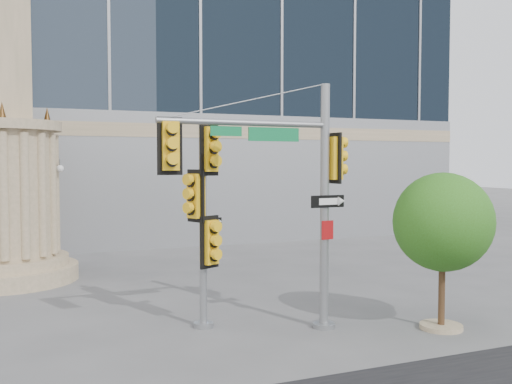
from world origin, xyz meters
name	(u,v)px	position (x,y,z in m)	size (l,w,h in m)	color
ground	(302,340)	(0.00, 0.00, 0.00)	(120.00, 120.00, 0.00)	#545456
monument	(3,108)	(-6.00, 9.00, 5.52)	(4.40, 4.40, 16.60)	gray
main_signal_pole	(286,178)	(-0.13, 0.57, 3.45)	(4.33, 0.55, 5.57)	slate
secondary_signal_pole	(204,207)	(-1.68, 1.58, 2.80)	(0.90, 0.65, 4.77)	slate
street_tree	(444,226)	(3.35, -0.48, 2.36)	(2.30, 2.24, 3.58)	gray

